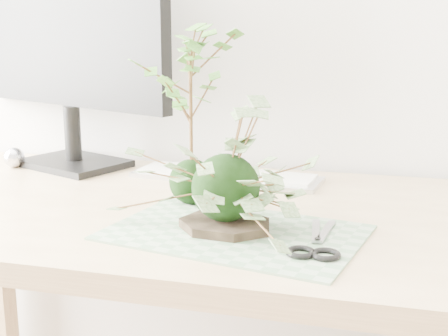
{
  "coord_description": "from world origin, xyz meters",
  "views": [
    {
      "loc": [
        0.27,
        0.14,
        1.08
      ],
      "look_at": [
        0.0,
        1.14,
        0.84
      ],
      "focal_mm": 50.0,
      "sensor_mm": 36.0,
      "label": 1
    }
  ],
  "objects_px": {
    "ivy_kokedama": "(226,156)",
    "monitor": "(69,38)",
    "desk": "(232,253)",
    "keyboard": "(226,176)",
    "maple_kokedama": "(190,70)"
  },
  "relations": [
    {
      "from": "monitor",
      "to": "keyboard",
      "type": "bearing_deg",
      "value": 17.19
    },
    {
      "from": "ivy_kokedama",
      "to": "monitor",
      "type": "height_order",
      "value": "monitor"
    },
    {
      "from": "desk",
      "to": "keyboard",
      "type": "xyz_separation_m",
      "value": [
        -0.07,
        0.22,
        0.1
      ]
    },
    {
      "from": "desk",
      "to": "keyboard",
      "type": "bearing_deg",
      "value": 108.08
    },
    {
      "from": "desk",
      "to": "maple_kokedama",
      "type": "height_order",
      "value": "maple_kokedama"
    },
    {
      "from": "desk",
      "to": "maple_kokedama",
      "type": "xyz_separation_m",
      "value": [
        -0.08,
        0.01,
        0.34
      ]
    },
    {
      "from": "monitor",
      "to": "desk",
      "type": "bearing_deg",
      "value": -6.65
    },
    {
      "from": "desk",
      "to": "keyboard",
      "type": "distance_m",
      "value": 0.25
    },
    {
      "from": "maple_kokedama",
      "to": "keyboard",
      "type": "height_order",
      "value": "maple_kokedama"
    },
    {
      "from": "ivy_kokedama",
      "to": "maple_kokedama",
      "type": "height_order",
      "value": "maple_kokedama"
    },
    {
      "from": "maple_kokedama",
      "to": "monitor",
      "type": "bearing_deg",
      "value": 147.57
    },
    {
      "from": "maple_kokedama",
      "to": "keyboard",
      "type": "distance_m",
      "value": 0.32
    },
    {
      "from": "ivy_kokedama",
      "to": "monitor",
      "type": "distance_m",
      "value": 0.64
    },
    {
      "from": "ivy_kokedama",
      "to": "keyboard",
      "type": "height_order",
      "value": "ivy_kokedama"
    },
    {
      "from": "keyboard",
      "to": "monitor",
      "type": "xyz_separation_m",
      "value": [
        -0.39,
        0.03,
        0.3
      ]
    }
  ]
}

